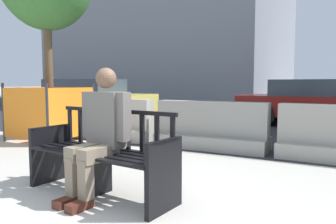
% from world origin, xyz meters
% --- Properties ---
extents(ground_plane, '(200.00, 200.00, 0.00)m').
position_xyz_m(ground_plane, '(0.00, 0.00, 0.00)').
color(ground_plane, '#B7B2A8').
extents(street_asphalt, '(120.00, 12.00, 0.01)m').
position_xyz_m(street_asphalt, '(0.00, 8.70, 0.00)').
color(street_asphalt, '#28282B').
rests_on(street_asphalt, ground).
extents(street_bench, '(1.74, 0.70, 0.88)m').
position_xyz_m(street_bench, '(-0.42, 0.32, 0.40)').
color(street_bench, black).
rests_on(street_bench, ground).
extents(seated_person, '(0.59, 0.75, 1.31)m').
position_xyz_m(seated_person, '(-0.36, 0.26, 0.69)').
color(seated_person, '#66605B').
rests_on(seated_person, ground).
extents(jersey_barrier_centre, '(2.01, 0.71, 0.84)m').
position_xyz_m(jersey_barrier_centre, '(-0.28, 3.15, 0.34)').
color(jersey_barrier_centre, gray).
rests_on(jersey_barrier_centre, ground).
extents(jersey_barrier_left, '(2.02, 0.73, 0.84)m').
position_xyz_m(jersey_barrier_left, '(-2.56, 3.17, 0.34)').
color(jersey_barrier_left, '#ADA89E').
rests_on(jersey_barrier_left, ground).
extents(construction_fence, '(1.28, 1.28, 1.17)m').
position_xyz_m(construction_fence, '(-3.55, 2.47, 0.58)').
color(construction_fence, '#2D2D33').
rests_on(construction_fence, ground).
extents(car_taxi_near, '(4.30, 1.99, 1.29)m').
position_xyz_m(car_taxi_near, '(-5.66, 5.97, 0.67)').
color(car_taxi_near, '#DBC64C').
rests_on(car_taxi_near, ground).
extents(car_sedan_mid, '(4.28, 2.11, 1.26)m').
position_xyz_m(car_sedan_mid, '(1.18, 7.48, 0.65)').
color(car_sedan_mid, maroon).
rests_on(car_sedan_mid, ground).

